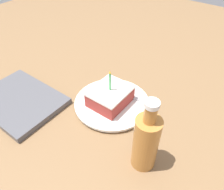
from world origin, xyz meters
The scene contains 6 objects.
ground_plane centered at (0.00, 0.00, -0.02)m, with size 2.40×2.40×0.04m.
plate centered at (0.01, 0.01, 0.01)m, with size 0.25×0.25×0.02m.
cake_slice centered at (0.01, 0.00, 0.05)m, with size 0.11×0.13×0.13m.
fork centered at (0.06, 0.06, 0.02)m, with size 0.16×0.06×0.00m.
bottle centered at (0.20, -0.12, 0.09)m, with size 0.06×0.06×0.22m.
marble_board centered at (-0.25, -0.17, 0.01)m, with size 0.29×0.21×0.02m.
Camera 1 is at (0.33, -0.42, 0.52)m, focal length 35.00 mm.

